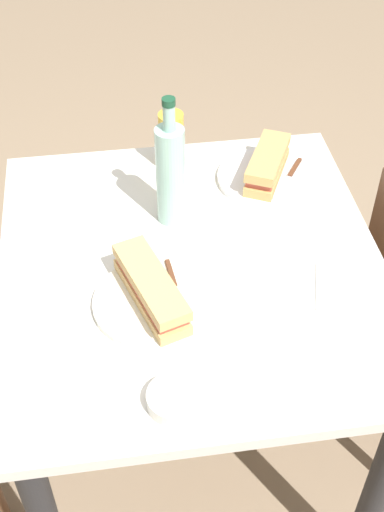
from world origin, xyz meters
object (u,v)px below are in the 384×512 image
at_px(dining_table, 192,304).
at_px(beer_glass, 173,141).
at_px(water_bottle, 171,173).
at_px(baguette_sandwich_far, 267,165).
at_px(knife_near, 175,286).
at_px(plate_far, 266,178).
at_px(baguette_sandwich_near, 151,288).
at_px(olive_bowl, 175,399).
at_px(plate_near, 152,302).
at_px(knife_far, 290,176).

distance_m(dining_table, beer_glass, 0.42).
xyz_separation_m(dining_table, water_bottle, (-0.16, -0.03, 0.27)).
bearing_deg(beer_glass, baguette_sandwich_far, 67.56).
distance_m(knife_near, beer_glass, 0.45).
distance_m(plate_far, water_bottle, 0.30).
height_order(dining_table, baguette_sandwich_far, baguette_sandwich_far).
relative_size(baguette_sandwich_far, beer_glass, 1.36).
height_order(baguette_sandwich_near, olive_bowl, baguette_sandwich_near).
relative_size(dining_table, plate_far, 3.69).
bearing_deg(plate_near, dining_table, 138.33).
distance_m(plate_far, baguette_sandwich_far, 0.04).
height_order(plate_near, baguette_sandwich_far, baguette_sandwich_far).
distance_m(plate_far, knife_far, 0.06).
relative_size(plate_near, water_bottle, 0.77).
relative_size(plate_far, olive_bowl, 2.40).
bearing_deg(plate_near, olive_bowl, 3.63).
height_order(plate_near, water_bottle, water_bottle).
xyz_separation_m(baguette_sandwich_near, plate_far, (-0.38, 0.33, -0.04)).
distance_m(plate_near, baguette_sandwich_near, 0.04).
bearing_deg(knife_near, olive_bowl, -7.41).
bearing_deg(olive_bowl, baguette_sandwich_near, -176.37).
bearing_deg(knife_near, beer_glass, 173.20).
relative_size(baguette_sandwich_far, olive_bowl, 2.07).
bearing_deg(baguette_sandwich_near, plate_near, 90.00).
xyz_separation_m(knife_far, olive_bowl, (0.61, -0.37, -0.00)).
bearing_deg(plate_far, dining_table, -40.47).
distance_m(plate_near, plate_far, 0.50).
bearing_deg(olive_bowl, plate_near, -176.37).
bearing_deg(baguette_sandwich_near, dining_table, 138.33).
xyz_separation_m(baguette_sandwich_far, olive_bowl, (0.62, -0.31, -0.03)).
height_order(knife_far, olive_bowl, olive_bowl).
height_order(dining_table, knife_near, knife_near).
bearing_deg(plate_near, plate_far, 139.17).
bearing_deg(knife_near, baguette_sandwich_near, -61.08).
bearing_deg(knife_far, olive_bowl, -31.03).
bearing_deg(beer_glass, plate_near, -12.50).
relative_size(dining_table, knife_near, 5.02).
bearing_deg(water_bottle, knife_far, 106.96).
height_order(baguette_sandwich_near, water_bottle, water_bottle).
bearing_deg(beer_glass, baguette_sandwich_near, -12.50).
height_order(baguette_sandwich_far, water_bottle, water_bottle).
xyz_separation_m(water_bottle, olive_bowl, (0.51, -0.06, -0.11)).
distance_m(dining_table, baguette_sandwich_far, 0.40).
bearing_deg(plate_far, water_bottle, -66.67).
bearing_deg(baguette_sandwich_near, water_bottle, 164.63).
relative_size(beer_glass, olive_bowl, 1.52).
xyz_separation_m(knife_far, water_bottle, (0.09, -0.31, 0.11)).
bearing_deg(baguette_sandwich_far, plate_near, -40.83).
xyz_separation_m(dining_table, beer_glass, (-0.36, 0.00, 0.21)).
bearing_deg(plate_far, baguette_sandwich_near, -40.83).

